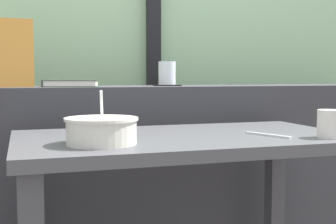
{
  "coord_description": "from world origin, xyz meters",
  "views": [
    {
      "loc": [
        -0.57,
        -1.35,
        0.89
      ],
      "look_at": [
        -0.04,
        0.31,
        0.75
      ],
      "focal_mm": 49.15,
      "sensor_mm": 36.0,
      "label": 1
    }
  ],
  "objects_px": {
    "coaster_square": "(167,85)",
    "fork_utensil": "(268,135)",
    "ceramic_mug": "(331,124)",
    "soup_bowl": "(101,131)",
    "closed_book": "(71,83)",
    "juice_glass": "(167,74)",
    "breakfast_table": "(184,174)"
  },
  "relations": [
    {
      "from": "coaster_square",
      "to": "fork_utensil",
      "type": "bearing_deg",
      "value": -78.58
    },
    {
      "from": "coaster_square",
      "to": "closed_book",
      "type": "height_order",
      "value": "closed_book"
    },
    {
      "from": "breakfast_table",
      "to": "juice_glass",
      "type": "bearing_deg",
      "value": 78.2
    },
    {
      "from": "soup_bowl",
      "to": "breakfast_table",
      "type": "bearing_deg",
      "value": 22.34
    },
    {
      "from": "closed_book",
      "to": "soup_bowl",
      "type": "xyz_separation_m",
      "value": [
        0.02,
        -0.63,
        -0.12
      ]
    },
    {
      "from": "closed_book",
      "to": "fork_utensil",
      "type": "distance_m",
      "value": 0.83
    },
    {
      "from": "soup_bowl",
      "to": "ceramic_mug",
      "type": "bearing_deg",
      "value": -6.6
    },
    {
      "from": "coaster_square",
      "to": "soup_bowl",
      "type": "relative_size",
      "value": 0.49
    },
    {
      "from": "fork_utensil",
      "to": "juice_glass",
      "type": "bearing_deg",
      "value": 78.35
    },
    {
      "from": "closed_book",
      "to": "juice_glass",
      "type": "bearing_deg",
      "value": 3.17
    },
    {
      "from": "coaster_square",
      "to": "juice_glass",
      "type": "height_order",
      "value": "juice_glass"
    },
    {
      "from": "fork_utensil",
      "to": "ceramic_mug",
      "type": "height_order",
      "value": "ceramic_mug"
    },
    {
      "from": "coaster_square",
      "to": "juice_glass",
      "type": "bearing_deg",
      "value": -90.0
    },
    {
      "from": "soup_bowl",
      "to": "ceramic_mug",
      "type": "height_order",
      "value": "soup_bowl"
    },
    {
      "from": "juice_glass",
      "to": "soup_bowl",
      "type": "height_order",
      "value": "juice_glass"
    },
    {
      "from": "soup_bowl",
      "to": "juice_glass",
      "type": "bearing_deg",
      "value": 58.78
    },
    {
      "from": "closed_book",
      "to": "ceramic_mug",
      "type": "distance_m",
      "value": 1.0
    },
    {
      "from": "coaster_square",
      "to": "closed_book",
      "type": "relative_size",
      "value": 0.42
    },
    {
      "from": "breakfast_table",
      "to": "fork_utensil",
      "type": "xyz_separation_m",
      "value": [
        0.24,
        -0.1,
        0.13
      ]
    },
    {
      "from": "breakfast_table",
      "to": "juice_glass",
      "type": "relative_size",
      "value": 10.5
    },
    {
      "from": "soup_bowl",
      "to": "ceramic_mug",
      "type": "distance_m",
      "value": 0.69
    },
    {
      "from": "breakfast_table",
      "to": "coaster_square",
      "type": "bearing_deg",
      "value": 78.2
    },
    {
      "from": "fork_utensil",
      "to": "closed_book",
      "type": "bearing_deg",
      "value": 108.38
    },
    {
      "from": "coaster_square",
      "to": "ceramic_mug",
      "type": "xyz_separation_m",
      "value": [
        0.29,
        -0.73,
        -0.1
      ]
    },
    {
      "from": "closed_book",
      "to": "ceramic_mug",
      "type": "bearing_deg",
      "value": -45.33
    },
    {
      "from": "soup_bowl",
      "to": "fork_utensil",
      "type": "bearing_deg",
      "value": 1.83
    },
    {
      "from": "closed_book",
      "to": "soup_bowl",
      "type": "bearing_deg",
      "value": -88.43
    },
    {
      "from": "soup_bowl",
      "to": "coaster_square",
      "type": "bearing_deg",
      "value": 58.78
    },
    {
      "from": "breakfast_table",
      "to": "ceramic_mug",
      "type": "relative_size",
      "value": 9.3
    },
    {
      "from": "soup_bowl",
      "to": "fork_utensil",
      "type": "xyz_separation_m",
      "value": [
        0.52,
        0.02,
        -0.03
      ]
    },
    {
      "from": "closed_book",
      "to": "breakfast_table",
      "type": "bearing_deg",
      "value": -59.62
    },
    {
      "from": "breakfast_table",
      "to": "closed_book",
      "type": "relative_size",
      "value": 4.43
    }
  ]
}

